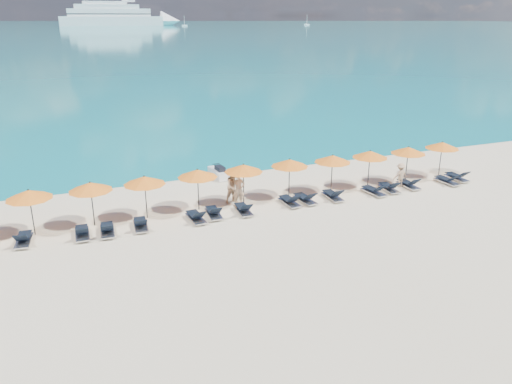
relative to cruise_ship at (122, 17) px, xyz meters
name	(u,v)px	position (x,y,z in m)	size (l,w,h in m)	color
ground	(280,236)	(-65.42, -536.15, -8.85)	(1400.00, 1400.00, 0.00)	beige
sea	(53,24)	(-65.42, 123.85, -8.84)	(1600.00, 1300.00, 0.01)	#1FA9B2
cruise_ship	(122,17)	(0.00, 0.00, 0.00)	(122.16, 20.40, 34.00)	white
sailboat_near	(185,25)	(53.09, -48.11, -7.85)	(5.32, 1.77, 9.75)	white
sailboat_far	(307,24)	(189.55, -46.04, -7.72)	(6.01, 2.00, 11.01)	white
jetski	(219,173)	(-65.28, -526.50, -8.54)	(0.93, 2.16, 0.75)	white
beachgoer_a	(239,190)	(-65.83, -531.68, -7.93)	(0.67, 0.44, 1.83)	#D4AD85
beachgoer_b	(233,186)	(-65.97, -531.20, -7.88)	(0.94, 0.54, 1.93)	#D4AD85
beachgoer_c	(400,175)	(-55.74, -532.31, -8.11)	(0.95, 0.44, 1.47)	#D4AD85
umbrella_1	(29,194)	(-76.09, -531.71, -6.83)	(2.10, 2.10, 2.28)	black
umbrella_2	(90,187)	(-73.37, -531.61, -6.83)	(2.10, 2.10, 2.28)	black
umbrella_3	(144,180)	(-70.79, -531.60, -6.83)	(2.10, 2.10, 2.28)	black
umbrella_4	(197,173)	(-68.03, -531.46, -6.83)	(2.10, 2.10, 2.28)	black
umbrella_5	(244,168)	(-65.47, -531.48, -6.83)	(2.10, 2.10, 2.28)	black
umbrella_6	(290,163)	(-62.73, -531.47, -6.83)	(2.10, 2.10, 2.28)	black
umbrella_7	(333,159)	(-60.07, -531.61, -6.83)	(2.10, 2.10, 2.28)	black
umbrella_8	(370,154)	(-57.51, -531.58, -6.83)	(2.10, 2.10, 2.28)	black
umbrella_9	(408,150)	(-54.82, -531.67, -6.83)	(2.10, 2.10, 2.28)	black
umbrella_10	(442,145)	(-52.02, -531.45, -6.83)	(2.10, 2.10, 2.28)	black
lounger_2	(23,239)	(-76.54, -532.61, -8.61)	(0.79, 1.75, 0.66)	silver
lounger_3	(82,232)	(-74.03, -532.85, -8.61)	(0.66, 1.72, 0.66)	silver
lounger_4	(107,230)	(-72.91, -532.94, -8.61)	(0.74, 1.74, 0.66)	silver
lounger_5	(141,224)	(-71.33, -532.86, -8.61)	(0.76, 1.75, 0.66)	silver
lounger_6	(196,217)	(-68.59, -532.95, -8.61)	(0.74, 1.74, 0.66)	silver
lounger_7	(214,212)	(-67.59, -532.72, -8.61)	(0.75, 1.74, 0.66)	silver
lounger_8	(243,209)	(-66.01, -532.86, -8.61)	(0.71, 1.73, 0.66)	silver
lounger_9	(290,201)	(-63.24, -532.65, -8.61)	(0.70, 1.73, 0.66)	silver
lounger_10	(305,199)	(-62.28, -532.64, -8.61)	(0.78, 1.75, 0.66)	silver
lounger_11	(333,195)	(-60.60, -532.74, -8.61)	(0.68, 1.72, 0.66)	silver
lounger_12	(374,191)	(-58.00, -532.93, -8.61)	(0.79, 1.75, 0.66)	silver
lounger_13	(389,187)	(-56.85, -532.79, -8.61)	(0.78, 1.75, 0.66)	silver
lounger_14	(409,184)	(-55.38, -532.69, -8.61)	(0.68, 1.72, 0.66)	silver
lounger_15	(447,180)	(-52.70, -532.96, -8.61)	(0.74, 1.74, 0.66)	silver
lounger_16	(457,177)	(-51.63, -532.64, -8.61)	(0.64, 1.71, 0.66)	silver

